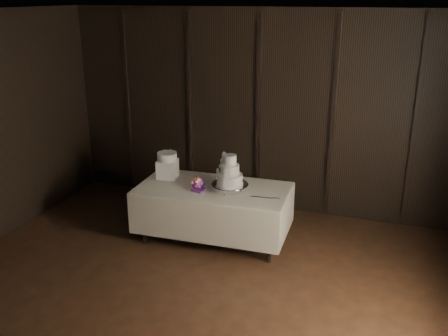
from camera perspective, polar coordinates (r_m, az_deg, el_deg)
room at (r=4.37m, az=-8.57°, el=-3.38°), size 6.08×7.08×3.08m
display_table at (r=6.69m, az=-1.22°, el=-4.98°), size 2.03×1.12×0.76m
cake_stand at (r=6.45m, az=0.67°, el=-2.21°), size 0.50×0.50×0.09m
wedding_cake at (r=6.37m, az=0.39°, el=-0.55°), size 0.38×0.33×0.39m
bouquet at (r=6.53m, az=-3.05°, el=-1.81°), size 0.35×0.42×0.18m
box_pedestal at (r=6.92m, az=-6.46°, el=-0.09°), size 0.30×0.30×0.25m
small_cake at (r=6.87m, az=-6.52°, el=1.32°), size 0.33×0.33×0.11m
cake_knife at (r=6.25m, az=4.29°, el=-3.36°), size 0.37×0.06×0.01m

